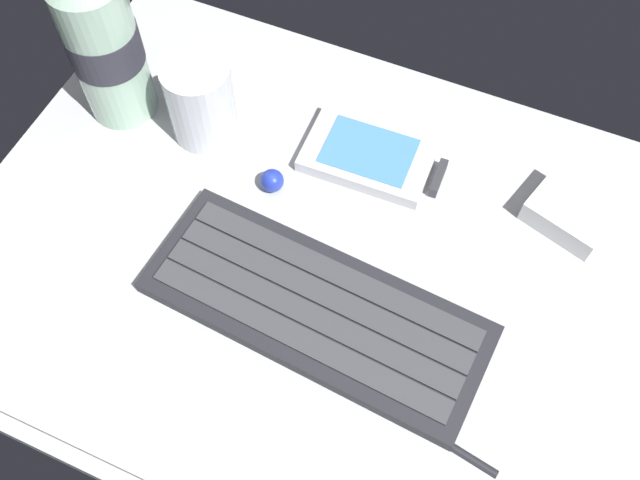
# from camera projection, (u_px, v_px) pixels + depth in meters

# --- Properties ---
(ground_plane) EXTENTS (0.64, 0.48, 0.03)m
(ground_plane) POSITION_uv_depth(u_px,v_px,m) (319.00, 264.00, 0.63)
(ground_plane) COLOR #B7BABC
(keyboard) EXTENTS (0.30, 0.13, 0.02)m
(keyboard) POSITION_uv_depth(u_px,v_px,m) (316.00, 308.00, 0.59)
(keyboard) COLOR #232328
(keyboard) RESTS_ON ground_plane
(handheld_device) EXTENTS (0.13, 0.08, 0.02)m
(handheld_device) POSITION_uv_depth(u_px,v_px,m) (375.00, 157.00, 0.67)
(handheld_device) COLOR silver
(handheld_device) RESTS_ON ground_plane
(juice_cup) EXTENTS (0.06, 0.06, 0.09)m
(juice_cup) POSITION_uv_depth(u_px,v_px,m) (201.00, 103.00, 0.66)
(juice_cup) COLOR silver
(juice_cup) RESTS_ON ground_plane
(water_bottle) EXTENTS (0.07, 0.07, 0.21)m
(water_bottle) POSITION_uv_depth(u_px,v_px,m) (102.00, 38.00, 0.63)
(water_bottle) COLOR #9EC1A8
(water_bottle) RESTS_ON ground_plane
(charger_block) EXTENTS (0.08, 0.07, 0.02)m
(charger_block) POSITION_uv_depth(u_px,v_px,m) (570.00, 213.00, 0.63)
(charger_block) COLOR white
(charger_block) RESTS_ON ground_plane
(trackball_mouse) EXTENTS (0.02, 0.02, 0.02)m
(trackball_mouse) POSITION_uv_depth(u_px,v_px,m) (272.00, 181.00, 0.65)
(trackball_mouse) COLOR #2338B2
(trackball_mouse) RESTS_ON ground_plane
(stylus_pen) EXTENTS (0.09, 0.02, 0.01)m
(stylus_pen) POSITION_uv_depth(u_px,v_px,m) (442.00, 439.00, 0.54)
(stylus_pen) COLOR #26262B
(stylus_pen) RESTS_ON ground_plane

